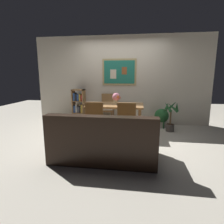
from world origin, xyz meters
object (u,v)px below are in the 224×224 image
object	(u,v)px
dining_table	(115,108)
leather_couch	(103,143)
dining_chair_far_left	(107,106)
potted_palm	(171,117)
dining_chair_near_right	(127,119)
dining_chair_near_left	(95,118)
bookshelf	(79,107)
tv_remote	(127,105)
potted_ivy	(161,117)
flower_vase	(116,98)

from	to	relation	value
dining_table	leather_couch	world-z (taller)	leather_couch
dining_table	leather_couch	bearing A→B (deg)	-89.81
dining_chair_far_left	potted_palm	size ratio (longest dim) A/B	1.11
dining_chair_near_right	dining_chair_near_left	bearing A→B (deg)	-179.12
dining_chair_far_left	dining_chair_near_left	world-z (taller)	same
bookshelf	tv_remote	xyz separation A→B (m)	(1.50, -0.74, 0.24)
dining_table	potted_ivy	xyz separation A→B (m)	(1.23, 0.65, -0.33)
dining_chair_near_left	bookshelf	size ratio (longest dim) A/B	0.87
dining_chair_far_left	dining_chair_near_left	size ratio (longest dim) A/B	1.00
dining_chair_far_left	bookshelf	world-z (taller)	bookshelf
dining_chair_far_left	leather_couch	distance (m)	2.46
dining_chair_far_left	flower_vase	world-z (taller)	flower_vase
dining_chair_near_right	tv_remote	xyz separation A→B (m)	(-0.04, 0.73, 0.21)
dining_chair_far_left	tv_remote	distance (m)	1.09
dining_table	leather_couch	xyz separation A→B (m)	(0.01, -1.61, -0.32)
dining_chair_near_left	flower_vase	world-z (taller)	flower_vase
dining_chair_near_left	dining_chair_far_left	bearing A→B (deg)	90.44
dining_chair_near_right	leather_couch	xyz separation A→B (m)	(-0.34, -0.85, -0.22)
dining_chair_near_right	potted_ivy	distance (m)	1.69
dining_table	flower_vase	size ratio (longest dim) A/B	4.75
dining_chair_near_right	potted_palm	bearing A→B (deg)	44.60
tv_remote	potted_palm	bearing A→B (deg)	16.73
dining_chair_near_left	flower_vase	bearing A→B (deg)	63.56
potted_palm	bookshelf	bearing A→B (deg)	171.17
dining_chair_near_left	potted_ivy	bearing A→B (deg)	42.30
dining_chair_near_right	tv_remote	distance (m)	0.76
potted_ivy	tv_remote	xyz separation A→B (m)	(-0.93, -0.69, 0.44)
flower_vase	leather_couch	bearing A→B (deg)	-91.08
dining_table	dining_chair_near_right	size ratio (longest dim) A/B	1.54
leather_couch	potted_ivy	size ratio (longest dim) A/B	3.11
potted_palm	leather_couch	bearing A→B (deg)	-126.65
dining_chair_near_right	flower_vase	size ratio (longest dim) A/B	3.08
dining_chair_far_left	bookshelf	distance (m)	0.86
leather_couch	flower_vase	world-z (taller)	flower_vase
dining_chair_near_left	tv_remote	world-z (taller)	dining_chair_near_left
dining_chair_far_left	potted_ivy	distance (m)	1.60
dining_chair_near_left	bookshelf	bearing A→B (deg)	120.30
dining_chair_near_right	tv_remote	world-z (taller)	dining_chair_near_right
dining_chair_near_right	leather_couch	bearing A→B (deg)	-112.04
dining_chair_near_left	potted_ivy	distance (m)	2.13
bookshelf	flower_vase	world-z (taller)	bookshelf
tv_remote	bookshelf	bearing A→B (deg)	153.67
flower_vase	tv_remote	bearing A→B (deg)	-0.22
dining_chair_near_left	bookshelf	world-z (taller)	bookshelf
tv_remote	dining_chair_near_left	bearing A→B (deg)	-130.90
tv_remote	potted_ivy	bearing A→B (deg)	36.55
bookshelf	dining_chair_far_left	bearing A→B (deg)	7.45
dining_chair_near_right	potted_ivy	bearing A→B (deg)	57.93
dining_table	dining_chair_far_left	world-z (taller)	dining_chair_far_left
leather_couch	bookshelf	size ratio (longest dim) A/B	1.71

